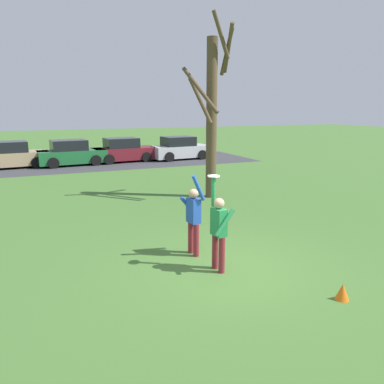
# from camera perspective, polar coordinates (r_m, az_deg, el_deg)

# --- Properties ---
(ground_plane) EXTENTS (120.00, 120.00, 0.00)m
(ground_plane) POSITION_cam_1_polar(r_m,az_deg,el_deg) (8.65, 5.18, -11.43)
(ground_plane) COLOR #426B2D
(person_catcher) EXTENTS (0.49, 0.56, 2.08)m
(person_catcher) POSITION_cam_1_polar(r_m,az_deg,el_deg) (8.16, 4.10, -5.51)
(person_catcher) COLOR maroon
(person_catcher) RESTS_ON ground_plane
(person_defender) EXTENTS (0.49, 0.58, 2.04)m
(person_defender) POSITION_cam_1_polar(r_m,az_deg,el_deg) (9.03, 0.23, -3.69)
(person_defender) COLOR maroon
(person_defender) RESTS_ON ground_plane
(frisbee_disc) EXTENTS (0.26, 0.26, 0.02)m
(frisbee_disc) POSITION_cam_1_polar(r_m,az_deg,el_deg) (8.07, 3.32, 2.43)
(frisbee_disc) COLOR white
(frisbee_disc) RESTS_ON person_catcher
(parked_car_tan) EXTENTS (4.23, 2.30, 1.59)m
(parked_car_tan) POSITION_cam_1_polar(r_m,az_deg,el_deg) (25.13, -25.84, 4.99)
(parked_car_tan) COLOR tan
(parked_car_tan) RESTS_ON ground_plane
(parked_car_green) EXTENTS (4.23, 2.30, 1.59)m
(parked_car_green) POSITION_cam_1_polar(r_m,az_deg,el_deg) (24.90, -17.91, 5.58)
(parked_car_green) COLOR #1E6633
(parked_car_green) RESTS_ON ground_plane
(parked_car_maroon) EXTENTS (4.23, 2.30, 1.59)m
(parked_car_maroon) POSITION_cam_1_polar(r_m,az_deg,el_deg) (25.72, -10.43, 6.18)
(parked_car_maroon) COLOR maroon
(parked_car_maroon) RESTS_ON ground_plane
(parked_car_silver) EXTENTS (4.23, 2.30, 1.59)m
(parked_car_silver) POSITION_cam_1_polar(r_m,az_deg,el_deg) (26.58, -1.88, 6.59)
(parked_car_silver) COLOR #BCBCC1
(parked_car_silver) RESTS_ON ground_plane
(parking_strip) EXTENTS (24.26, 6.40, 0.01)m
(parking_strip) POSITION_cam_1_polar(r_m,az_deg,el_deg) (24.94, -17.88, 3.91)
(parking_strip) COLOR #38383D
(parking_strip) RESTS_ON ground_plane
(bare_tree_tall) EXTENTS (1.99, 1.68, 6.94)m
(bare_tree_tall) POSITION_cam_1_polar(r_m,az_deg,el_deg) (14.84, 3.07, 12.12)
(bare_tree_tall) COLOR brown
(bare_tree_tall) RESTS_ON ground_plane
(field_cone_orange) EXTENTS (0.26, 0.26, 0.32)m
(field_cone_orange) POSITION_cam_1_polar(r_m,az_deg,el_deg) (7.78, 21.93, -13.90)
(field_cone_orange) COLOR orange
(field_cone_orange) RESTS_ON ground_plane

